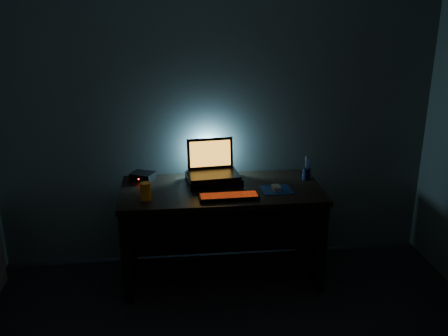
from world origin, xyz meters
name	(u,v)px	position (x,y,z in m)	size (l,w,h in m)	color
room	(261,217)	(0.00, 0.00, 1.25)	(3.50, 4.00, 2.50)	black
desk	(221,217)	(0.00, 1.67, 0.49)	(1.50, 0.70, 0.75)	black
riser	(213,179)	(-0.05, 1.73, 0.78)	(0.40, 0.30, 0.06)	black
laptop	(212,166)	(-0.05, 1.79, 0.87)	(0.41, 0.32, 0.26)	black
keyboard	(229,196)	(0.03, 1.42, 0.76)	(0.43, 0.15, 0.03)	black
mousepad	(276,190)	(0.40, 1.54, 0.75)	(0.22, 0.20, 0.00)	navy
mouse	(276,188)	(0.40, 1.54, 0.77)	(0.06, 0.09, 0.03)	gray
pen_cup	(306,174)	(0.68, 1.74, 0.79)	(0.06, 0.06, 0.09)	black
juice_glass	(146,191)	(-0.55, 1.45, 0.81)	(0.07, 0.07, 0.13)	orange
router	(143,176)	(-0.59, 1.87, 0.78)	(0.21, 0.19, 0.06)	black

